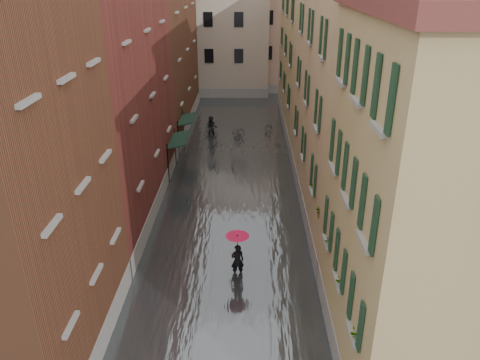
{
  "coord_description": "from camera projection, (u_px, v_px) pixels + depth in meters",
  "views": [
    {
      "loc": [
        0.99,
        -14.57,
        12.47
      ],
      "look_at": [
        0.61,
        6.4,
        3.0
      ],
      "focal_mm": 35.0,
      "sensor_mm": 36.0,
      "label": 1
    }
  ],
  "objects": [
    {
      "name": "ground",
      "position": [
        222.0,
        316.0,
        18.43
      ],
      "size": [
        120.0,
        120.0,
        0.0
      ],
      "primitive_type": "plane",
      "color": "#58585B",
      "rests_on": "ground"
    },
    {
      "name": "floodwater",
      "position": [
        232.0,
        179.0,
        30.23
      ],
      "size": [
        10.0,
        60.0,
        0.2
      ],
      "primitive_type": "cube",
      "color": "#474C4E",
      "rests_on": "ground"
    },
    {
      "name": "building_left_mid",
      "position": [
        94.0,
        101.0,
        24.17
      ],
      "size": [
        6.0,
        14.0,
        12.5
      ],
      "primitive_type": "cube",
      "color": "maroon",
      "rests_on": "ground"
    },
    {
      "name": "building_left_far",
      "position": [
        149.0,
        44.0,
        37.53
      ],
      "size": [
        6.0,
        16.0,
        14.0
      ],
      "primitive_type": "cube",
      "color": "brown",
      "rests_on": "ground"
    },
    {
      "name": "building_right_near",
      "position": [
        446.0,
        213.0,
        14.12
      ],
      "size": [
        6.0,
        8.0,
        11.5
      ],
      "primitive_type": "cube",
      "color": "#A28153",
      "rests_on": "ground"
    },
    {
      "name": "building_right_mid",
      "position": [
        366.0,
        98.0,
        23.84
      ],
      "size": [
        6.0,
        14.0,
        13.0
      ],
      "primitive_type": "cube",
      "color": "tan",
      "rests_on": "ground"
    },
    {
      "name": "building_right_far",
      "position": [
        323.0,
        60.0,
        37.82
      ],
      "size": [
        6.0,
        16.0,
        11.5
      ],
      "primitive_type": "cube",
      "color": "#A28153",
      "rests_on": "ground"
    },
    {
      "name": "building_end_cream",
      "position": [
        212.0,
        30.0,
        50.43
      ],
      "size": [
        12.0,
        9.0,
        13.0
      ],
      "primitive_type": "cube",
      "color": "#B2A28D",
      "rests_on": "ground"
    },
    {
      "name": "building_end_pink",
      "position": [
        293.0,
        33.0,
        52.31
      ],
      "size": [
        10.0,
        9.0,
        12.0
      ],
      "primitive_type": "cube",
      "color": "tan",
      "rests_on": "ground"
    },
    {
      "name": "awning_near",
      "position": [
        178.0,
        140.0,
        29.92
      ],
      "size": [
        1.09,
        3.07,
        2.8
      ],
      "color": "#152F21",
      "rests_on": "ground"
    },
    {
      "name": "awning_far",
      "position": [
        187.0,
        120.0,
        33.97
      ],
      "size": [
        1.09,
        2.85,
        2.8
      ],
      "color": "#152F21",
      "rests_on": "ground"
    },
    {
      "name": "window_planters",
      "position": [
        332.0,
        236.0,
        17.19
      ],
      "size": [
        0.59,
        10.57,
        0.84
      ],
      "color": "brown",
      "rests_on": "ground"
    },
    {
      "name": "pedestrian_main",
      "position": [
        237.0,
        251.0,
        20.3
      ],
      "size": [
        1.05,
        1.05,
        2.06
      ],
      "color": "black",
      "rests_on": "ground"
    },
    {
      "name": "pedestrian_far",
      "position": [
        212.0,
        128.0,
        37.27
      ],
      "size": [
        0.92,
        0.72,
        1.88
      ],
      "primitive_type": "imported",
      "rotation": [
        0.0,
        0.0,
        -0.01
      ],
      "color": "black",
      "rests_on": "ground"
    }
  ]
}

